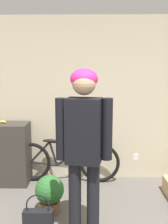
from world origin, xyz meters
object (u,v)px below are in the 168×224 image
(handbag, at_px, (38,219))
(potted_plant, at_px, (50,193))
(bicycle, at_px, (65,161))
(person, at_px, (84,138))

(handbag, height_order, potted_plant, potted_plant)
(bicycle, relative_size, handbag, 4.00)
(bicycle, bearing_deg, handbag, -96.81)
(handbag, bearing_deg, potted_plant, 79.29)
(bicycle, bearing_deg, person, -75.98)
(person, distance_m, handbag, 1.11)
(person, relative_size, handbag, 4.14)
(bicycle, distance_m, handbag, 1.33)
(potted_plant, bearing_deg, person, -50.74)
(bicycle, bearing_deg, potted_plant, -95.76)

